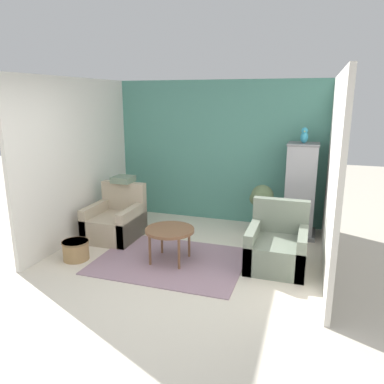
{
  "coord_description": "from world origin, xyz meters",
  "views": [
    {
      "loc": [
        1.67,
        -3.56,
        2.25
      ],
      "look_at": [
        0.0,
        1.5,
        0.89
      ],
      "focal_mm": 35.0,
      "sensor_mm": 36.0,
      "label": 1
    }
  ],
  "objects_px": {
    "armchair_right": "(277,247)",
    "wicker_basket": "(76,250)",
    "armchair_left": "(116,222)",
    "coffee_table": "(170,232)",
    "potted_plant": "(262,202)",
    "parrot": "(304,136)",
    "birdcage": "(300,191)"
  },
  "relations": [
    {
      "from": "coffee_table",
      "to": "wicker_basket",
      "type": "distance_m",
      "value": 1.37
    },
    {
      "from": "armchair_left",
      "to": "wicker_basket",
      "type": "bearing_deg",
      "value": -96.75
    },
    {
      "from": "armchair_right",
      "to": "parrot",
      "type": "xyz_separation_m",
      "value": [
        0.21,
        1.31,
        1.38
      ]
    },
    {
      "from": "armchair_right",
      "to": "wicker_basket",
      "type": "distance_m",
      "value": 2.81
    },
    {
      "from": "coffee_table",
      "to": "armchair_right",
      "type": "bearing_deg",
      "value": 12.82
    },
    {
      "from": "coffee_table",
      "to": "potted_plant",
      "type": "height_order",
      "value": "potted_plant"
    },
    {
      "from": "potted_plant",
      "to": "wicker_basket",
      "type": "relative_size",
      "value": 2.24
    },
    {
      "from": "coffee_table",
      "to": "birdcage",
      "type": "distance_m",
      "value": 2.34
    },
    {
      "from": "armchair_left",
      "to": "parrot",
      "type": "bearing_deg",
      "value": 20.37
    },
    {
      "from": "birdcage",
      "to": "coffee_table",
      "type": "bearing_deg",
      "value": -135.19
    },
    {
      "from": "armchair_right",
      "to": "wicker_basket",
      "type": "relative_size",
      "value": 2.29
    },
    {
      "from": "armchair_left",
      "to": "birdcage",
      "type": "distance_m",
      "value": 3.05
    },
    {
      "from": "birdcage",
      "to": "potted_plant",
      "type": "xyz_separation_m",
      "value": [
        -0.6,
        -0.13,
        -0.2
      ]
    },
    {
      "from": "armchair_right",
      "to": "birdcage",
      "type": "bearing_deg",
      "value": 80.82
    },
    {
      "from": "armchair_right",
      "to": "wicker_basket",
      "type": "height_order",
      "value": "armchair_right"
    },
    {
      "from": "coffee_table",
      "to": "armchair_right",
      "type": "xyz_separation_m",
      "value": [
        1.43,
        0.33,
        -0.17
      ]
    },
    {
      "from": "wicker_basket",
      "to": "armchair_left",
      "type": "bearing_deg",
      "value": 83.25
    },
    {
      "from": "parrot",
      "to": "armchair_right",
      "type": "bearing_deg",
      "value": -99.17
    },
    {
      "from": "birdcage",
      "to": "armchair_left",
      "type": "bearing_deg",
      "value": -159.67
    },
    {
      "from": "birdcage",
      "to": "parrot",
      "type": "relative_size",
      "value": 6.05
    },
    {
      "from": "armchair_left",
      "to": "wicker_basket",
      "type": "xyz_separation_m",
      "value": [
        -0.11,
        -0.95,
        -0.12
      ]
    },
    {
      "from": "coffee_table",
      "to": "armchair_right",
      "type": "distance_m",
      "value": 1.48
    },
    {
      "from": "armchair_left",
      "to": "potted_plant",
      "type": "relative_size",
      "value": 1.02
    },
    {
      "from": "armchair_right",
      "to": "parrot",
      "type": "height_order",
      "value": "parrot"
    },
    {
      "from": "armchair_left",
      "to": "armchair_right",
      "type": "distance_m",
      "value": 2.63
    },
    {
      "from": "armchair_left",
      "to": "birdcage",
      "type": "height_order",
      "value": "birdcage"
    },
    {
      "from": "armchair_right",
      "to": "parrot",
      "type": "distance_m",
      "value": 1.92
    },
    {
      "from": "coffee_table",
      "to": "parrot",
      "type": "height_order",
      "value": "parrot"
    },
    {
      "from": "potted_plant",
      "to": "coffee_table",
      "type": "bearing_deg",
      "value": -124.87
    },
    {
      "from": "armchair_right",
      "to": "birdcage",
      "type": "height_order",
      "value": "birdcage"
    },
    {
      "from": "parrot",
      "to": "potted_plant",
      "type": "relative_size",
      "value": 0.3
    },
    {
      "from": "parrot",
      "to": "armchair_left",
      "type": "bearing_deg",
      "value": -159.63
    }
  ]
}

